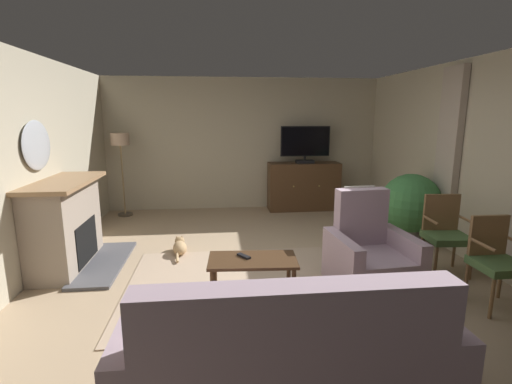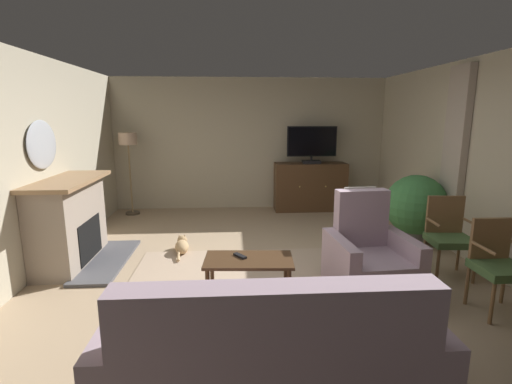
{
  "view_description": "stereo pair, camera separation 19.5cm",
  "coord_description": "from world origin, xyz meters",
  "views": [
    {
      "loc": [
        -0.58,
        -4.32,
        1.9
      ],
      "look_at": [
        -0.09,
        0.17,
        0.97
      ],
      "focal_mm": 26.35,
      "sensor_mm": 36.0,
      "label": 1
    },
    {
      "loc": [
        -0.38,
        -4.34,
        1.9
      ],
      "look_at": [
        -0.09,
        0.17,
        0.97
      ],
      "focal_mm": 26.35,
      "sensor_mm": 36.0,
      "label": 2
    }
  ],
  "objects": [
    {
      "name": "wall_mirror_oval",
      "position": [
        -2.7,
        0.43,
        1.54
      ],
      "size": [
        0.06,
        0.73,
        0.6
      ],
      "primitive_type": "ellipsoid",
      "color": "#B2B7BF"
    },
    {
      "name": "side_chair_tucked_against_wall",
      "position": [
        2.18,
        -0.22,
        0.51
      ],
      "size": [
        0.51,
        0.48,
        0.95
      ],
      "color": "#4C703D",
      "rests_on": "ground_plane"
    },
    {
      "name": "cat",
      "position": [
        -1.1,
        0.73,
        0.1
      ],
      "size": [
        0.22,
        0.65,
        0.21
      ],
      "color": "tan",
      "rests_on": "ground_plane"
    },
    {
      "name": "television",
      "position": [
        1.19,
        2.96,
        1.35
      ],
      "size": [
        0.98,
        0.2,
        0.73
      ],
      "color": "black",
      "rests_on": "tv_cabinet"
    },
    {
      "name": "tv_remote",
      "position": [
        -0.31,
        -0.7,
        0.48
      ],
      "size": [
        0.14,
        0.17,
        0.02
      ],
      "primitive_type": "cube",
      "rotation": [
        0.0,
        0.0,
        2.19
      ],
      "color": "black",
      "rests_on": "coffee_table"
    },
    {
      "name": "tv_cabinet",
      "position": [
        1.19,
        3.01,
        0.46
      ],
      "size": [
        1.43,
        0.5,
        0.96
      ],
      "color": "#352315",
      "rests_on": "ground_plane"
    },
    {
      "name": "rug_central",
      "position": [
        -0.34,
        -0.35,
        0.01
      ],
      "size": [
        2.51,
        2.18,
        0.01
      ],
      "primitive_type": "cube",
      "color": "tan",
      "rests_on": "ground_plane"
    },
    {
      "name": "sofa_floral",
      "position": [
        -0.15,
        -2.22,
        0.33
      ],
      "size": [
        2.11,
        0.89,
        1.01
      ],
      "color": "#AD93A3",
      "rests_on": "ground_plane"
    },
    {
      "name": "side_chair_beside_plant",
      "position": [
        2.18,
        -1.08,
        0.5
      ],
      "size": [
        0.45,
        0.44,
        0.91
      ],
      "color": "#4C703D",
      "rests_on": "ground_plane"
    },
    {
      "name": "wall_back",
      "position": [
        0.0,
        3.36,
        1.31
      ],
      "size": [
        6.06,
        0.1,
        2.63
      ],
      "primitive_type": "cube",
      "color": "#B2A88E",
      "rests_on": "ground_plane"
    },
    {
      "name": "armchair_near_window",
      "position": [
        1.12,
        -0.51,
        0.33
      ],
      "size": [
        0.92,
        0.91,
        1.08
      ],
      "color": "#AD93A3",
      "rests_on": "ground_plane"
    },
    {
      "name": "curtain_panel_far",
      "position": [
        2.67,
        0.62,
        1.45
      ],
      "size": [
        0.1,
        0.44,
        2.21
      ],
      "primitive_type": "cube",
      "color": "#B2A393"
    },
    {
      "name": "ground_plane",
      "position": [
        0.0,
        0.0,
        -0.02
      ],
      "size": [
        6.06,
        7.23,
        0.04
      ],
      "primitive_type": "cube",
      "color": "tan"
    },
    {
      "name": "floor_lamp",
      "position": [
        -2.33,
        2.9,
        1.28
      ],
      "size": [
        0.33,
        0.33,
        1.57
      ],
      "color": "#4C4233",
      "rests_on": "ground_plane"
    },
    {
      "name": "fireplace",
      "position": [
        -2.45,
        0.43,
        0.54
      ],
      "size": [
        0.96,
        1.5,
        1.12
      ],
      "color": "#4C4C51",
      "rests_on": "ground_plane"
    },
    {
      "name": "coffee_table",
      "position": [
        -0.23,
        -0.75,
        0.41
      ],
      "size": [
        0.92,
        0.54,
        0.47
      ],
      "color": "#422B19",
      "rests_on": "ground_plane"
    },
    {
      "name": "wall_left",
      "position": [
        -2.78,
        0.0,
        1.31
      ],
      "size": [
        0.1,
        7.23,
        2.63
      ],
      "primitive_type": "cube",
      "color": "#B2A88E",
      "rests_on": "ground_plane"
    },
    {
      "name": "potted_plant_small_fern_corner",
      "position": [
        2.3,
        0.84,
        0.59
      ],
      "size": [
        0.88,
        0.88,
        1.05
      ],
      "color": "slate",
      "rests_on": "ground_plane"
    },
    {
      "name": "wall_right_with_window",
      "position": [
        2.78,
        0.0,
        1.31
      ],
      "size": [
        0.1,
        7.23,
        2.63
      ],
      "primitive_type": "cube",
      "color": "#BBB095",
      "rests_on": "ground_plane"
    }
  ]
}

